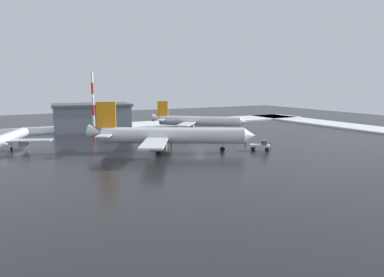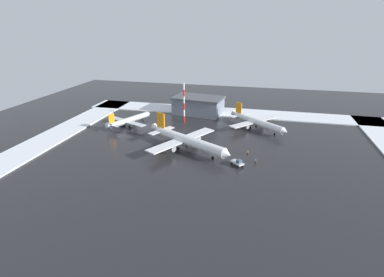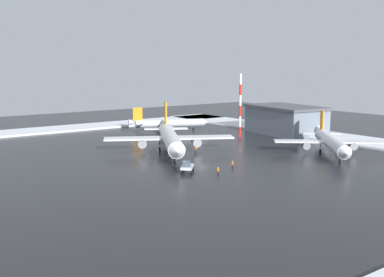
{
  "view_description": "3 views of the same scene",
  "coord_description": "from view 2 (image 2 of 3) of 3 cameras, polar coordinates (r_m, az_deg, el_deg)",
  "views": [
    {
      "loc": [
        45.69,
        79.73,
        16.14
      ],
      "look_at": [
        4.83,
        4.68,
        3.02
      ],
      "focal_mm": 35.0,
      "sensor_mm": 36.0,
      "label": 1
    },
    {
      "loc": [
        -15.89,
        101.7,
        44.6
      ],
      "look_at": [
        8.72,
        -1.35,
        3.19
      ],
      "focal_mm": 28.0,
      "sensor_mm": 36.0,
      "label": 2
    },
    {
      "loc": [
        -86.28,
        67.05,
        21.63
      ],
      "look_at": [
        2.12,
        1.47,
        4.52
      ],
      "focal_mm": 45.0,
      "sensor_mm": 36.0,
      "label": 3
    }
  ],
  "objects": [
    {
      "name": "antenna_mast",
      "position": [
        139.71,
        -1.53,
        6.75
      ],
      "size": [
        0.7,
        0.7,
        18.82
      ],
      "color": "red",
      "rests_on": "ground_plane"
    },
    {
      "name": "snow_bank_right",
      "position": [
        138.49,
        -24.31,
        0.71
      ],
      "size": [
        14.0,
        116.0,
        0.53
      ],
      "primitive_type": "cube",
      "color": "white",
      "rests_on": "ground_plane"
    },
    {
      "name": "cargo_hangar",
      "position": [
        155.3,
        1.21,
        6.36
      ],
      "size": [
        26.84,
        18.32,
        8.8
      ],
      "rotation": [
        0.0,
        0.0,
        -0.14
      ],
      "color": "slate",
      "rests_on": "ground_plane"
    },
    {
      "name": "ground_crew_by_nose_gear",
      "position": [
        103.15,
        11.99,
        -4.18
      ],
      "size": [
        0.36,
        0.36,
        1.71
      ],
      "rotation": [
        0.0,
        0.0,
        4.53
      ],
      "color": "black",
      "rests_on": "ground_plane"
    },
    {
      "name": "airplane_parked_portside",
      "position": [
        140.34,
        -11.87,
        3.47
      ],
      "size": [
        21.41,
        25.25,
        7.9
      ],
      "rotation": [
        0.0,
        0.0,
        4.3
      ],
      "color": "silver",
      "rests_on": "ground_plane"
    },
    {
      "name": "ground_crew_near_tug",
      "position": [
        115.57,
        1.27,
        -0.84
      ],
      "size": [
        0.36,
        0.36,
        1.71
      ],
      "rotation": [
        0.0,
        0.0,
        6.24
      ],
      "color": "black",
      "rests_on": "ground_plane"
    },
    {
      "name": "snow_bank_far",
      "position": [
        158.84,
        7.18,
        4.97
      ],
      "size": [
        152.0,
        16.0,
        0.53
      ],
      "primitive_type": "cube",
      "color": "white",
      "rests_on": "ground_plane"
    },
    {
      "name": "airplane_parked_starboard",
      "position": [
        110.27,
        -0.97,
        -0.37
      ],
      "size": [
        35.35,
        30.21,
        11.52
      ],
      "rotation": [
        0.0,
        0.0,
        2.63
      ],
      "color": "white",
      "rests_on": "ground_plane"
    },
    {
      "name": "ground_plane",
      "position": [
        112.18,
        4.18,
        -2.14
      ],
      "size": [
        240.0,
        240.0,
        0.0
      ],
      "primitive_type": "plane",
      "color": "#232326"
    },
    {
      "name": "pushback_tug",
      "position": [
        100.15,
        8.71,
        -4.55
      ],
      "size": [
        4.87,
        4.74,
        2.5
      ],
      "rotation": [
        0.0,
        0.0,
        2.39
      ],
      "color": "silver",
      "rests_on": "ground_plane"
    },
    {
      "name": "airplane_distant_tail",
      "position": [
        135.76,
        12.27,
        3.07
      ],
      "size": [
        26.18,
        24.38,
        9.52
      ],
      "rotation": [
        0.0,
        0.0,
        2.43
      ],
      "color": "white",
      "rests_on": "ground_plane"
    },
    {
      "name": "ground_crew_mid_apron",
      "position": [
        109.01,
        10.57,
        -2.63
      ],
      "size": [
        0.36,
        0.36,
        1.71
      ],
      "rotation": [
        0.0,
        0.0,
        4.48
      ],
      "color": "black",
      "rests_on": "ground_plane"
    }
  ]
}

